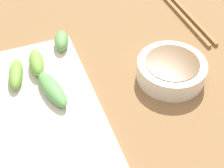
# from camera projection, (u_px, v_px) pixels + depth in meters

# --- Properties ---
(tabletop) EXTENTS (2.10, 2.10, 0.02)m
(tabletop) POSITION_uv_depth(u_px,v_px,m) (107.00, 94.00, 0.64)
(tabletop) COLOR olive
(tabletop) RESTS_ON ground
(sauce_bowl) EXTENTS (0.13, 0.13, 0.04)m
(sauce_bowl) POSITION_uv_depth(u_px,v_px,m) (171.00, 69.00, 0.64)
(sauce_bowl) COLOR white
(sauce_bowl) RESTS_ON tabletop
(serving_plate) EXTENTS (0.18, 0.37, 0.01)m
(serving_plate) POSITION_uv_depth(u_px,v_px,m) (47.00, 113.00, 0.59)
(serving_plate) COLOR silver
(serving_plate) RESTS_ON tabletop
(broccoli_stalk_0) EXTENTS (0.05, 0.10, 0.02)m
(broccoli_stalk_0) POSITION_uv_depth(u_px,v_px,m) (52.00, 89.00, 0.60)
(broccoli_stalk_0) COLOR #60A857
(broccoli_stalk_0) RESTS_ON serving_plate
(broccoli_stalk_1) EXTENTS (0.03, 0.08, 0.03)m
(broccoli_stalk_1) POSITION_uv_depth(u_px,v_px,m) (37.00, 62.00, 0.65)
(broccoli_stalk_1) COLOR #76B444
(broccoli_stalk_1) RESTS_ON serving_plate
(broccoli_stalk_2) EXTENTS (0.04, 0.07, 0.03)m
(broccoli_stalk_2) POSITION_uv_depth(u_px,v_px,m) (61.00, 41.00, 0.70)
(broccoli_stalk_2) COLOR #669E58
(broccoli_stalk_2) RESTS_ON serving_plate
(broccoli_stalk_3) EXTENTS (0.04, 0.08, 0.02)m
(broccoli_stalk_3) POSITION_uv_depth(u_px,v_px,m) (16.00, 74.00, 0.63)
(broccoli_stalk_3) COLOR #72A63E
(broccoli_stalk_3) RESTS_ON serving_plate
(chopsticks) EXTENTS (0.03, 0.23, 0.01)m
(chopsticks) POSITION_uv_depth(u_px,v_px,m) (186.00, 17.00, 0.79)
(chopsticks) COLOR olive
(chopsticks) RESTS_ON tabletop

